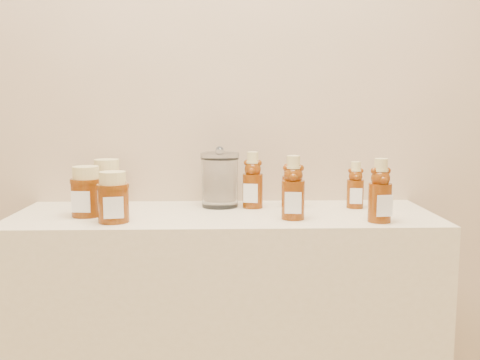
{
  "coord_description": "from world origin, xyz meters",
  "views": [
    {
      "loc": [
        0.0,
        0.05,
        1.2
      ],
      "look_at": [
        0.04,
        1.52,
        1.0
      ],
      "focal_mm": 40.0,
      "sensor_mm": 36.0,
      "label": 1
    }
  ],
  "objects_px": {
    "bear_bottle_back_left": "(253,176)",
    "honey_jar_left": "(87,191)",
    "bear_bottle_front_left": "(293,183)",
    "glass_canister": "(220,178)"
  },
  "relations": [
    {
      "from": "bear_bottle_back_left",
      "to": "honey_jar_left",
      "type": "bearing_deg",
      "value": -151.82
    },
    {
      "from": "bear_bottle_back_left",
      "to": "bear_bottle_front_left",
      "type": "xyz_separation_m",
      "value": [
        0.1,
        -0.17,
        0.0
      ]
    },
    {
      "from": "bear_bottle_front_left",
      "to": "honey_jar_left",
      "type": "height_order",
      "value": "bear_bottle_front_left"
    },
    {
      "from": "bear_bottle_front_left",
      "to": "bear_bottle_back_left",
      "type": "bearing_deg",
      "value": 128.12
    },
    {
      "from": "honey_jar_left",
      "to": "glass_canister",
      "type": "distance_m",
      "value": 0.39
    },
    {
      "from": "bear_bottle_back_left",
      "to": "glass_canister",
      "type": "xyz_separation_m",
      "value": [
        -0.1,
        0.02,
        -0.01
      ]
    },
    {
      "from": "bear_bottle_back_left",
      "to": "bear_bottle_front_left",
      "type": "bearing_deg",
      "value": -44.08
    },
    {
      "from": "bear_bottle_back_left",
      "to": "bear_bottle_front_left",
      "type": "height_order",
      "value": "bear_bottle_front_left"
    },
    {
      "from": "glass_canister",
      "to": "bear_bottle_front_left",
      "type": "bearing_deg",
      "value": -43.02
    },
    {
      "from": "honey_jar_left",
      "to": "bear_bottle_front_left",
      "type": "bearing_deg",
      "value": 1.95
    }
  ]
}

